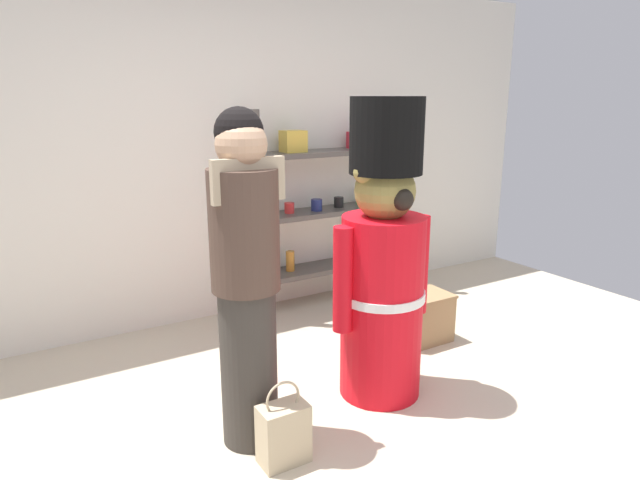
% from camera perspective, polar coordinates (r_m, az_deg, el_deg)
% --- Properties ---
extents(ground_plane, '(6.40, 6.40, 0.00)m').
position_cam_1_polar(ground_plane, '(2.99, 6.18, -20.73)').
color(ground_plane, beige).
extents(back_wall, '(6.40, 0.12, 2.60)m').
position_cam_1_polar(back_wall, '(4.41, -11.06, 8.78)').
color(back_wall, silver).
rests_on(back_wall, ground_plane).
extents(merchandise_shelf, '(1.47, 0.35, 1.63)m').
position_cam_1_polar(merchandise_shelf, '(4.68, 0.75, 3.67)').
color(merchandise_shelf, '#4C4742').
rests_on(merchandise_shelf, ground_plane).
extents(teddy_bear_guard, '(0.65, 0.49, 1.72)m').
position_cam_1_polar(teddy_bear_guard, '(3.18, 6.43, -2.47)').
color(teddy_bear_guard, red).
rests_on(teddy_bear_guard, ground_plane).
extents(person_shopper, '(0.35, 0.33, 1.68)m').
position_cam_1_polar(person_shopper, '(2.70, -7.59, -3.47)').
color(person_shopper, '#38332D').
rests_on(person_shopper, ground_plane).
extents(shopping_bag, '(0.24, 0.15, 0.43)m').
position_cam_1_polar(shopping_bag, '(2.83, -3.74, -19.04)').
color(shopping_bag, '#C1AD89').
rests_on(shopping_bag, ground_plane).
extents(display_crate, '(0.40, 0.29, 0.35)m').
position_cam_1_polar(display_crate, '(4.12, 10.35, -7.78)').
color(display_crate, '#9E7A51').
rests_on(display_crate, ground_plane).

